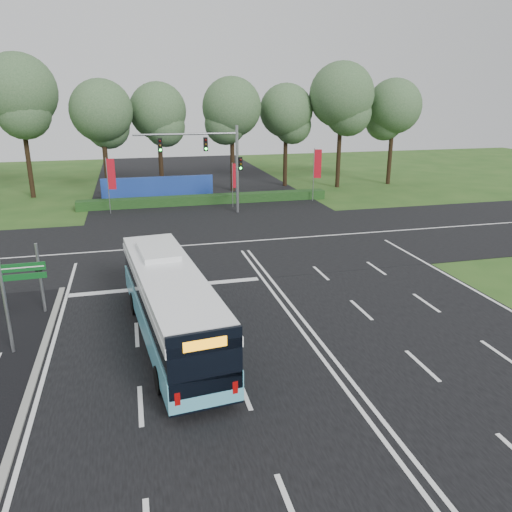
{
  "coord_description": "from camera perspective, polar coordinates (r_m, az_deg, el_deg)",
  "views": [
    {
      "loc": [
        -6.36,
        -18.87,
        9.34
      ],
      "look_at": [
        -1.1,
        2.0,
        2.33
      ],
      "focal_mm": 35.0,
      "sensor_mm": 36.0,
      "label": 1
    }
  ],
  "objects": [
    {
      "name": "blue_hoarding",
      "position": [
        46.67,
        -11.11,
        7.54
      ],
      "size": [
        10.0,
        0.3,
        2.2
      ],
      "primitive_type": "cube",
      "color": "#1B3997",
      "rests_on": "ground"
    },
    {
      "name": "road_main",
      "position": [
        21.99,
        4.1,
        -7.08
      ],
      "size": [
        20.0,
        120.0,
        0.04
      ],
      "primitive_type": "cube",
      "color": "black",
      "rests_on": "ground"
    },
    {
      "name": "eucalyptus_row",
      "position": [
        50.05,
        -7.41,
        16.86
      ],
      "size": [
        47.88,
        9.39,
        12.89
      ],
      "color": "black",
      "rests_on": "ground"
    },
    {
      "name": "hedge",
      "position": [
        44.74,
        -5.71,
        6.43
      ],
      "size": [
        22.0,
        1.2,
        0.8
      ],
      "primitive_type": "cube",
      "color": "#123312",
      "rests_on": "ground"
    },
    {
      "name": "banner_flag_left",
      "position": [
        41.92,
        -16.29,
        8.61
      ],
      "size": [
        0.67,
        0.13,
        4.57
      ],
      "rotation": [
        0.0,
        0.0,
        -0.12
      ],
      "color": "gray",
      "rests_on": "ground"
    },
    {
      "name": "kerb_strip",
      "position": [
        18.76,
        -24.27,
        -13.37
      ],
      "size": [
        0.25,
        18.0,
        0.12
      ],
      "primitive_type": "cube",
      "color": "gray",
      "rests_on": "ground"
    },
    {
      "name": "road_cross",
      "position": [
        32.87,
        -2.39,
        1.57
      ],
      "size": [
        120.0,
        14.0,
        0.05
      ],
      "primitive_type": "cube",
      "color": "black",
      "rests_on": "ground"
    },
    {
      "name": "banner_flag_mid",
      "position": [
        42.78,
        -2.42,
        8.88
      ],
      "size": [
        0.56,
        0.16,
        3.85
      ],
      "rotation": [
        0.0,
        0.0,
        -0.21
      ],
      "color": "gray",
      "rests_on": "ground"
    },
    {
      "name": "ground",
      "position": [
        22.0,
        4.09,
        -7.13
      ],
      "size": [
        120.0,
        120.0,
        0.0
      ],
      "primitive_type": "plane",
      "color": "#264C19",
      "rests_on": "ground"
    },
    {
      "name": "pedestrian_signal",
      "position": [
        23.76,
        -23.46,
        -2.1
      ],
      "size": [
        0.28,
        0.41,
        3.23
      ],
      "rotation": [
        0.0,
        0.0,
        -0.18
      ],
      "color": "gray",
      "rests_on": "ground"
    },
    {
      "name": "traffic_light_gantry",
      "position": [
        40.19,
        -4.72,
        11.31
      ],
      "size": [
        8.41,
        0.28,
        7.0
      ],
      "color": "gray",
      "rests_on": "ground"
    },
    {
      "name": "street_sign",
      "position": [
        20.23,
        -25.98,
        -3.42
      ],
      "size": [
        1.59,
        0.13,
        4.09
      ],
      "rotation": [
        0.0,
        0.0,
        0.03
      ],
      "color": "gray",
      "rests_on": "ground"
    },
    {
      "name": "banner_flag_right",
      "position": [
        45.69,
        6.94,
        10.06
      ],
      "size": [
        0.66,
        0.3,
        4.75
      ],
      "rotation": [
        0.0,
        0.0,
        -0.38
      ],
      "color": "gray",
      "rests_on": "ground"
    },
    {
      "name": "city_bus",
      "position": [
        19.7,
        -9.78,
        -5.38
      ],
      "size": [
        3.44,
        11.22,
        3.17
      ],
      "rotation": [
        0.0,
        0.0,
        0.1
      ],
      "color": "#57B1CA",
      "rests_on": "ground"
    }
  ]
}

